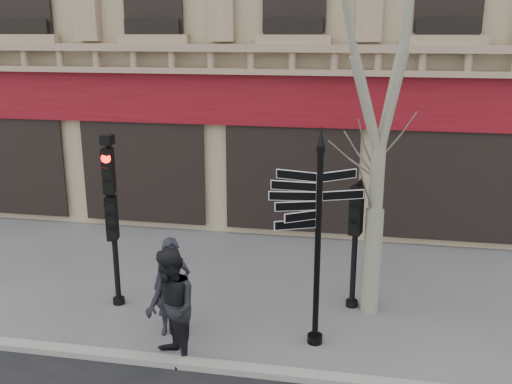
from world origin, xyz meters
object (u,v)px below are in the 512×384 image
(pedestrian_a, at_px, (172,287))
(pedestrian_b, at_px, (171,308))
(traffic_signal_secondary, at_px, (356,223))
(plane_tree, at_px, (387,9))
(fingerpost, at_px, (319,202))
(traffic_signal_main, at_px, (112,200))

(pedestrian_a, relative_size, pedestrian_b, 0.92)
(traffic_signal_secondary, distance_m, pedestrian_a, 3.63)
(plane_tree, bearing_deg, fingerpost, -124.30)
(traffic_signal_main, xyz_separation_m, traffic_signal_secondary, (4.58, 0.75, -0.42))
(fingerpost, relative_size, pedestrian_a, 2.13)
(traffic_signal_main, relative_size, pedestrian_b, 1.74)
(pedestrian_a, bearing_deg, traffic_signal_secondary, 18.52)
(fingerpost, height_order, traffic_signal_secondary, fingerpost)
(traffic_signal_main, bearing_deg, fingerpost, -23.28)
(fingerpost, xyz_separation_m, pedestrian_a, (-2.52, -0.14, -1.68))
(traffic_signal_main, bearing_deg, plane_tree, -5.23)
(traffic_signal_secondary, distance_m, pedestrian_b, 3.89)
(fingerpost, xyz_separation_m, pedestrian_b, (-2.24, -1.03, -1.60))
(traffic_signal_secondary, bearing_deg, traffic_signal_main, -157.32)
(fingerpost, xyz_separation_m, traffic_signal_main, (-3.98, 0.77, -0.42))
(traffic_signal_secondary, bearing_deg, fingerpost, -98.31)
(traffic_signal_main, distance_m, traffic_signal_secondary, 4.66)
(plane_tree, relative_size, pedestrian_b, 4.06)
(pedestrian_a, xyz_separation_m, pedestrian_b, (0.28, -0.90, 0.08))
(pedestrian_b, bearing_deg, fingerpost, 75.67)
(traffic_signal_secondary, xyz_separation_m, plane_tree, (0.34, -0.13, 3.87))
(traffic_signal_secondary, height_order, pedestrian_b, traffic_signal_secondary)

